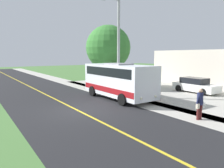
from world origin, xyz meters
TOP-DOWN VIEW (x-y plane):
  - ground_plane at (0.00, 0.00)m, footprint 120.00×120.00m
  - road_surface at (0.00, 0.00)m, footprint 8.00×100.00m
  - sidewalk at (-5.20, 0.00)m, footprint 2.40×100.00m
  - parking_lot_surface at (-12.40, 3.00)m, footprint 14.00×36.00m
  - road_centre_line at (0.00, 0.00)m, footprint 0.16×100.00m
  - shuttle_bus_front at (-4.56, -1.65)m, footprint 2.78×7.31m
  - pedestrian_with_bags at (-4.90, 5.76)m, footprint 0.72×0.34m
  - street_light_pole at (-4.88, -2.24)m, footprint 1.97×0.24m
  - parked_car_near at (-12.69, 0.21)m, footprint 2.09×4.44m
  - tree_curbside at (-7.40, -7.49)m, footprint 5.02×5.02m

SIDE VIEW (x-z plane):
  - ground_plane at x=0.00m, z-range 0.00..0.00m
  - sidewalk at x=-5.20m, z-range 0.00..0.01m
  - parking_lot_surface at x=-12.40m, z-range 0.00..0.01m
  - road_surface at x=0.00m, z-range 0.00..0.01m
  - road_centre_line at x=0.00m, z-range 0.01..0.01m
  - parked_car_near at x=-12.69m, z-range -0.04..1.41m
  - pedestrian_with_bags at x=-4.90m, z-range 0.07..1.87m
  - shuttle_bus_front at x=-4.56m, z-range 0.15..3.15m
  - tree_curbside at x=-7.40m, z-range 0.99..8.01m
  - street_light_pole at x=-4.88m, z-range 0.41..8.81m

